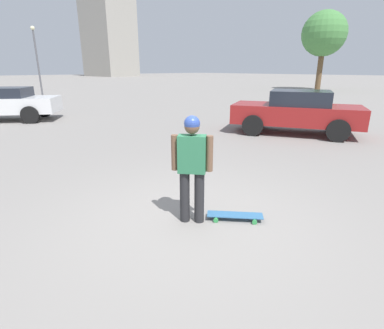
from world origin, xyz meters
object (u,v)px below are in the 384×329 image
Objects in this scene: car_parked_near at (297,111)px; car_parked_far at (2,103)px; person at (192,162)px; skateboard at (235,215)px.

car_parked_near is 12.08m from car_parked_far.
car_parked_near is 0.95× the size of car_parked_far.
person is 7.26m from car_parked_near.
person is 0.33× the size of car_parked_far.
car_parked_near is at bearing 158.74° from car_parked_far.
skateboard is 6.96m from car_parked_near.
skateboard is at bearing 84.87° from car_parked_near.
car_parked_far reaches higher than skateboard.
car_parked_near is (-2.09, 6.95, -0.14)m from person.
person reaches higher than car_parked_far.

